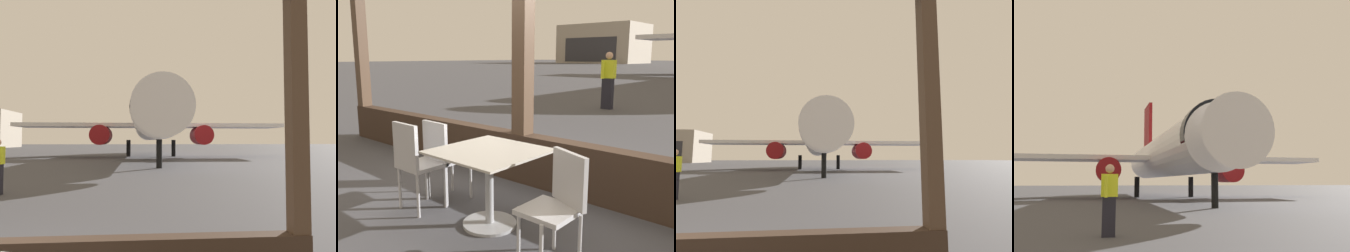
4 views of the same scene
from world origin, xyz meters
TOP-DOWN VIEW (x-y plane):
  - ground_plane at (0.00, 40.00)m, footprint 220.00×220.00m
  - airplane at (3.44, 28.14)m, footprint 26.62×31.51m
  - ground_crew_worker at (-2.17, 6.87)m, footprint 0.40×0.54m

SIDE VIEW (x-z plane):
  - ground_plane at x=0.00m, z-range 0.00..0.00m
  - ground_crew_worker at x=-2.17m, z-range 0.03..1.77m
  - airplane at x=3.44m, z-range -1.63..8.68m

